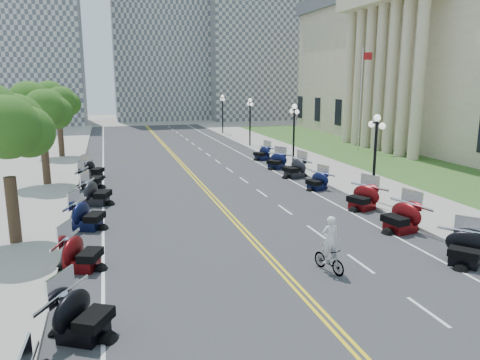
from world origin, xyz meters
TOP-DOWN VIEW (x-y plane):
  - ground at (0.00, 0.00)m, footprint 160.00×160.00m
  - road at (0.00, 10.00)m, footprint 16.00×90.00m
  - centerline_yellow_a at (-0.12, 10.00)m, footprint 0.12×90.00m
  - centerline_yellow_b at (0.12, 10.00)m, footprint 0.12×90.00m
  - edge_line_north at (6.40, 10.00)m, footprint 0.12×90.00m
  - edge_line_south at (-6.40, 10.00)m, footprint 0.12×90.00m
  - lane_dash_4 at (3.20, -8.00)m, footprint 0.12×2.00m
  - lane_dash_5 at (3.20, -4.00)m, footprint 0.12×2.00m
  - lane_dash_6 at (3.20, 0.00)m, footprint 0.12×2.00m
  - lane_dash_7 at (3.20, 4.00)m, footprint 0.12×2.00m
  - lane_dash_8 at (3.20, 8.00)m, footprint 0.12×2.00m
  - lane_dash_9 at (3.20, 12.00)m, footprint 0.12×2.00m
  - lane_dash_10 at (3.20, 16.00)m, footprint 0.12×2.00m
  - lane_dash_11 at (3.20, 20.00)m, footprint 0.12×2.00m
  - lane_dash_12 at (3.20, 24.00)m, footprint 0.12×2.00m
  - lane_dash_13 at (3.20, 28.00)m, footprint 0.12×2.00m
  - lane_dash_14 at (3.20, 32.00)m, footprint 0.12×2.00m
  - lane_dash_15 at (3.20, 36.00)m, footprint 0.12×2.00m
  - lane_dash_16 at (3.20, 40.00)m, footprint 0.12×2.00m
  - lane_dash_17 at (3.20, 44.00)m, footprint 0.12×2.00m
  - lane_dash_18 at (3.20, 48.00)m, footprint 0.12×2.00m
  - lane_dash_19 at (3.20, 52.00)m, footprint 0.12×2.00m
  - sidewalk_north at (10.50, 10.00)m, footprint 5.00×90.00m
  - sidewalk_south at (-10.50, 10.00)m, footprint 5.00×90.00m
  - lawn at (17.50, 18.00)m, footprint 9.00×60.00m
  - distant_block_a at (-18.00, 62.00)m, footprint 18.00×14.00m
  - distant_block_b at (4.00, 68.00)m, footprint 16.00×12.00m
  - distant_block_c at (22.00, 65.00)m, footprint 20.00×14.00m
  - street_lamp_2 at (8.60, 4.00)m, footprint 0.50×1.20m
  - street_lamp_3 at (8.60, 16.00)m, footprint 0.50×1.20m
  - street_lamp_4 at (8.60, 28.00)m, footprint 0.50×1.20m
  - street_lamp_5 at (8.60, 40.00)m, footprint 0.50×1.20m
  - flagpole at (18.00, 22.00)m, footprint 1.10×0.20m
  - tree_2 at (-10.00, 2.00)m, footprint 4.80×4.80m
  - tree_3 at (-10.00, 14.00)m, footprint 4.80×4.80m
  - tree_4 at (-10.00, 26.00)m, footprint 4.80×4.80m
  - motorcycle_n_4 at (7.01, -5.18)m, footprint 2.89×2.89m
  - motorcycle_n_5 at (7.01, -1.01)m, footprint 2.63×2.63m
  - motorcycle_n_6 at (7.30, 2.92)m, footprint 2.81×2.81m
  - motorcycle_n_7 at (6.93, 7.92)m, footprint 2.34×2.34m
  - motorcycle_n_8 at (7.02, 11.91)m, footprint 2.60×2.60m
  - motorcycle_n_9 at (6.96, 15.53)m, footprint 2.78×2.78m
  - motorcycle_n_10 at (7.20, 19.82)m, footprint 2.42×2.42m
  - motorcycle_s_4 at (-6.89, -6.62)m, footprint 2.93×2.93m
  - motorcycle_s_5 at (-7.14, -1.61)m, footprint 2.68×2.68m
  - motorcycle_s_6 at (-7.08, 3.46)m, footprint 2.80×2.80m
  - motorcycle_s_7 at (-6.72, 7.96)m, footprint 2.85×2.85m
  - motorcycle_s_8 at (-7.15, 12.40)m, footprint 2.68×2.68m
  - motorcycle_s_9 at (-7.07, 15.85)m, footprint 2.69×2.69m
  - bicycle at (1.66, -4.35)m, footprint 0.86×1.65m
  - cyclist_rider at (1.66, -4.35)m, footprint 0.66×0.43m

SIDE VIEW (x-z plane):
  - ground at x=0.00m, z-range 0.00..0.00m
  - road at x=0.00m, z-range 0.00..0.01m
  - centerline_yellow_a at x=-0.12m, z-range 0.01..0.01m
  - centerline_yellow_b at x=0.12m, z-range 0.01..0.01m
  - edge_line_north at x=6.40m, z-range 0.01..0.01m
  - edge_line_south at x=-6.40m, z-range 0.01..0.01m
  - lane_dash_4 at x=3.20m, z-range 0.01..0.01m
  - lane_dash_5 at x=3.20m, z-range 0.01..0.01m
  - lane_dash_6 at x=3.20m, z-range 0.01..0.01m
  - lane_dash_7 at x=3.20m, z-range 0.01..0.01m
  - lane_dash_8 at x=3.20m, z-range 0.01..0.01m
  - lane_dash_9 at x=3.20m, z-range 0.01..0.01m
  - lane_dash_10 at x=3.20m, z-range 0.01..0.01m
  - lane_dash_11 at x=3.20m, z-range 0.01..0.01m
  - lane_dash_12 at x=3.20m, z-range 0.01..0.01m
  - lane_dash_13 at x=3.20m, z-range 0.01..0.01m
  - lane_dash_14 at x=3.20m, z-range 0.01..0.01m
  - lane_dash_15 at x=3.20m, z-range 0.01..0.01m
  - lane_dash_16 at x=3.20m, z-range 0.01..0.01m
  - lane_dash_17 at x=3.20m, z-range 0.01..0.01m
  - lane_dash_18 at x=3.20m, z-range 0.01..0.01m
  - lane_dash_19 at x=3.20m, z-range 0.01..0.01m
  - lawn at x=17.50m, z-range 0.00..0.10m
  - sidewalk_north at x=10.50m, z-range 0.00..0.15m
  - sidewalk_south at x=-10.50m, z-range 0.00..0.15m
  - bicycle at x=1.66m, z-range 0.00..0.95m
  - motorcycle_n_7 at x=6.93m, z-range 0.00..1.28m
  - motorcycle_n_10 at x=7.20m, z-range 0.00..1.36m
  - motorcycle_n_9 at x=6.96m, z-range 0.00..1.40m
  - motorcycle_s_9 at x=-7.07m, z-range 0.00..1.40m
  - motorcycle_n_4 at x=7.01m, z-range 0.00..1.44m
  - motorcycle_s_5 at x=-7.14m, z-range 0.00..1.46m
  - motorcycle_s_8 at x=-7.15m, z-range 0.00..1.49m
  - motorcycle_n_6 at x=7.30m, z-range 0.00..1.50m
  - motorcycle_s_4 at x=-6.89m, z-range 0.00..1.50m
  - motorcycle_s_6 at x=-7.08m, z-range 0.00..1.51m
  - motorcycle_n_8 at x=7.02m, z-range 0.00..1.55m
  - motorcycle_s_7 at x=-6.72m, z-range 0.00..1.56m
  - motorcycle_n_5 at x=7.01m, z-range 0.00..1.57m
  - cyclist_rider at x=1.66m, z-range 0.95..2.75m
  - street_lamp_2 at x=8.60m, z-range 0.15..5.05m
  - street_lamp_3 at x=8.60m, z-range 0.15..5.05m
  - street_lamp_4 at x=8.60m, z-range 0.15..5.05m
  - street_lamp_5 at x=8.60m, z-range 0.15..5.05m
  - tree_2 at x=-10.00m, z-range 0.15..9.35m
  - tree_3 at x=-10.00m, z-range 0.15..9.35m
  - tree_4 at x=-10.00m, z-range 0.15..9.35m
  - flagpole at x=18.00m, z-range 0.00..10.00m
  - distant_block_c at x=22.00m, z-range 0.00..22.00m
  - distant_block_a at x=-18.00m, z-range 0.00..26.00m
  - distant_block_b at x=4.00m, z-range 0.00..30.00m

